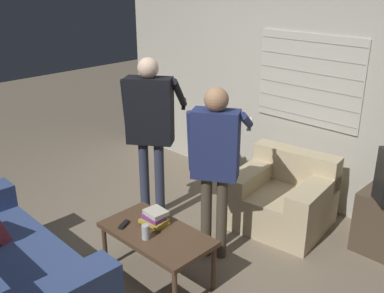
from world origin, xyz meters
name	(u,v)px	position (x,y,z in m)	size (l,w,h in m)	color
ground_plane	(157,265)	(0.00, 0.00, 0.00)	(16.00, 16.00, 0.00)	#7F705B
wall_back	(291,88)	(0.01, 2.03, 1.28)	(5.20, 0.08, 2.55)	#BCB7A8
armchair_beige	(283,198)	(0.40, 1.40, 0.29)	(1.01, 0.93, 0.74)	#C6B289
coffee_table	(157,237)	(0.14, -0.11, 0.41)	(0.97, 0.52, 0.46)	brown
person_left_standing	(150,121)	(-0.64, 0.53, 1.10)	(0.55, 0.82, 1.73)	#33384C
person_right_standing	(216,154)	(0.26, 0.49, 1.01)	(0.51, 0.79, 1.60)	#4C4233
book_stack	(155,218)	(0.04, -0.04, 0.52)	(0.23, 0.20, 0.13)	gold
soda_can	(146,232)	(0.15, -0.23, 0.52)	(0.07, 0.07, 0.13)	silver
spare_remote	(124,224)	(-0.13, -0.24, 0.47)	(0.09, 0.13, 0.02)	black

